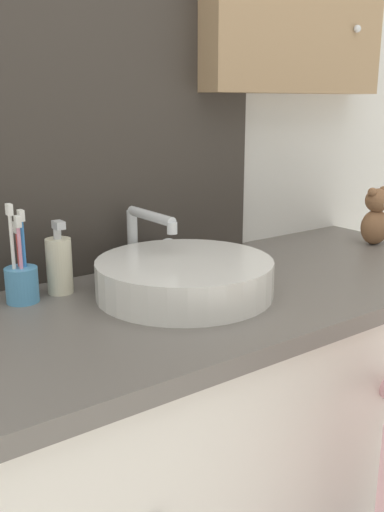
% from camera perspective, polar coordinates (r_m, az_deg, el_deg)
% --- Properties ---
extents(wall_back, '(3.20, 0.18, 2.50)m').
position_cam_1_polar(wall_back, '(1.40, -4.59, 17.01)').
color(wall_back, silver).
rests_on(wall_back, ground_plane).
extents(vanity_counter, '(1.41, 0.56, 0.85)m').
position_cam_1_polar(vanity_counter, '(1.39, 2.02, -20.21)').
color(vanity_counter, silver).
rests_on(vanity_counter, ground_plane).
extents(sink_basin, '(0.36, 0.41, 0.16)m').
position_cam_1_polar(sink_basin, '(1.16, -0.86, -1.94)').
color(sink_basin, silver).
rests_on(sink_basin, vanity_counter).
extents(toothbrush_holder, '(0.06, 0.06, 0.20)m').
position_cam_1_polar(toothbrush_holder, '(1.16, -16.69, -2.24)').
color(toothbrush_holder, '#4C93C6').
rests_on(toothbrush_holder, vanity_counter).
extents(soap_dispenser, '(0.05, 0.05, 0.15)m').
position_cam_1_polar(soap_dispenser, '(1.20, -13.13, -0.83)').
color(soap_dispenser, beige).
rests_on(soap_dispenser, vanity_counter).
extents(teddy_bear, '(0.09, 0.07, 0.16)m').
position_cam_1_polar(teddy_bear, '(1.65, 17.91, 3.70)').
color(teddy_bear, brown).
rests_on(teddy_bear, vanity_counter).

